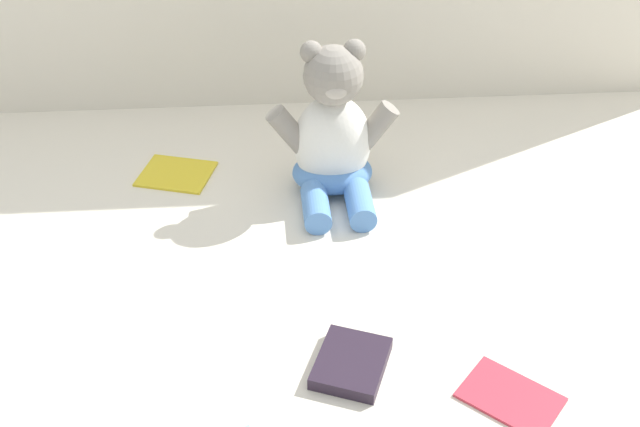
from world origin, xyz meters
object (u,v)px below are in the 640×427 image
object	(u,v)px
teddy_bear	(333,139)
book_case_1	(176,173)
book_case_0	(351,363)
book_case_4	(511,396)

from	to	relation	value
teddy_bear	book_case_1	xyz separation A→B (m)	(-0.26, 0.06, -0.09)
book_case_0	book_case_4	size ratio (longest dim) A/B	0.88
teddy_bear	book_case_0	distance (m)	0.41
teddy_bear	book_case_1	size ratio (longest dim) A/B	2.18
book_case_0	book_case_1	bearing A→B (deg)	140.11
book_case_4	teddy_bear	bearing A→B (deg)	62.42
book_case_0	book_case_4	distance (m)	0.19
teddy_bear	book_case_4	bearing A→B (deg)	-70.34
teddy_bear	book_case_1	bearing A→B (deg)	166.33
book_case_0	book_case_1	xyz separation A→B (m)	(-0.25, 0.46, -0.00)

